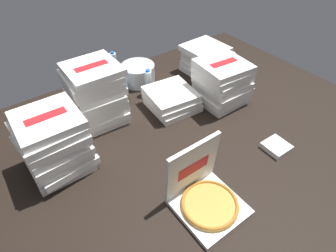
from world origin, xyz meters
name	(u,v)px	position (x,y,z in m)	size (l,w,h in m)	color
ground_plane	(183,146)	(0.00, 0.00, -0.01)	(3.20, 2.40, 0.02)	black
open_pizza_box	(205,195)	(-0.20, -0.43, 0.08)	(0.35, 0.37, 0.38)	white
pizza_stack_right_mid	(54,144)	(-0.75, 0.32, 0.20)	(0.41, 0.40, 0.41)	white
pizza_stack_left_near	(172,99)	(0.20, 0.40, 0.08)	(0.40, 0.40, 0.15)	white
pizza_stack_left_mid	(222,83)	(0.57, 0.23, 0.18)	(0.39, 0.39, 0.36)	white
pizza_stack_center_far	(96,94)	(-0.34, 0.61, 0.23)	(0.39, 0.39, 0.46)	white
pizza_stack_left_far	(206,59)	(0.80, 0.66, 0.13)	(0.40, 0.40, 0.25)	white
ice_bucket	(138,74)	(0.18, 0.88, 0.08)	(0.30, 0.30, 0.17)	#B7BABF
water_bottle_0	(148,83)	(0.15, 0.67, 0.11)	(0.06, 0.06, 0.23)	white
water_bottle_1	(110,77)	(-0.07, 0.94, 0.11)	(0.06, 0.06, 0.23)	white
water_bottle_2	(114,80)	(-0.06, 0.87, 0.11)	(0.06, 0.06, 0.23)	silver
water_bottle_3	(114,64)	(0.07, 1.12, 0.11)	(0.06, 0.06, 0.23)	silver
water_bottle_4	(124,82)	(-0.01, 0.80, 0.11)	(0.06, 0.06, 0.23)	silver
napkin_pile	(276,147)	(0.49, -0.41, 0.02)	(0.16, 0.16, 0.04)	white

